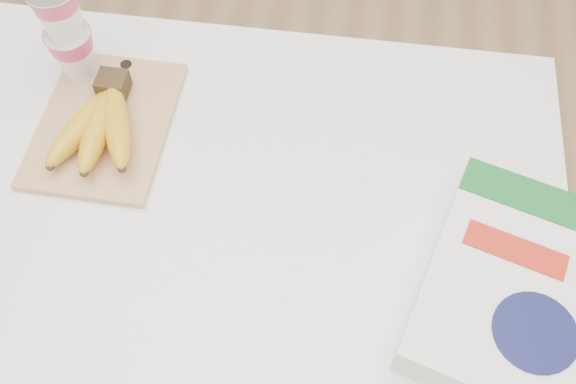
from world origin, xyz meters
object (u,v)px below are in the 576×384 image
object	(u,v)px
table	(222,304)
cutting_board	(105,124)
bananas	(100,123)
cereal_box	(509,288)
yogurt_stack	(66,30)

from	to	relation	value
table	cutting_board	distance (m)	0.48
cutting_board	bananas	xyz separation A→B (m)	(0.01, -0.02, 0.03)
cutting_board	cereal_box	world-z (taller)	cereal_box
cutting_board	bananas	world-z (taller)	bananas
yogurt_stack	cereal_box	size ratio (longest dim) A/B	0.50
bananas	cereal_box	bearing A→B (deg)	-17.03
bananas	cereal_box	xyz separation A→B (m)	(0.63, -0.19, -0.00)
bananas	cutting_board	bearing A→B (deg)	105.75
cereal_box	cutting_board	bearing A→B (deg)	178.05
table	cereal_box	world-z (taller)	cereal_box
yogurt_stack	bananas	bearing A→B (deg)	-58.81
bananas	yogurt_stack	xyz separation A→B (m)	(-0.07, 0.12, 0.07)
bananas	table	bearing A→B (deg)	-29.86
bananas	yogurt_stack	world-z (taller)	yogurt_stack
cereal_box	table	bearing A→B (deg)	-174.89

